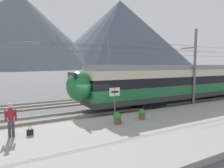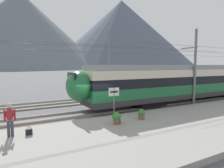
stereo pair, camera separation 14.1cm
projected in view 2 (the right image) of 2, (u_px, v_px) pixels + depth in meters
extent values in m
plane|color=#565659|center=(92.00, 119.00, 14.23)|extent=(400.00, 400.00, 0.00)
cube|color=gray|center=(127.00, 136.00, 10.21)|extent=(120.00, 7.41, 0.31)
cube|color=slate|center=(87.00, 115.00, 15.09)|extent=(120.00, 3.00, 0.12)
cube|color=gray|center=(91.00, 115.00, 14.45)|extent=(120.00, 0.07, 0.16)
cube|color=gray|center=(84.00, 111.00, 15.70)|extent=(120.00, 0.07, 0.16)
cube|color=slate|center=(67.00, 103.00, 19.88)|extent=(120.00, 3.00, 0.12)
cube|color=gray|center=(69.00, 103.00, 19.24)|extent=(120.00, 0.07, 0.16)
cube|color=gray|center=(65.00, 100.00, 20.50)|extent=(120.00, 0.07, 0.16)
cube|color=#2D2D30|center=(213.00, 91.00, 22.24)|extent=(30.52, 2.80, 0.45)
cube|color=#1E6638|center=(214.00, 85.00, 22.18)|extent=(30.52, 2.80, 0.85)
cube|color=black|center=(214.00, 78.00, 22.10)|extent=(30.52, 2.84, 0.75)
cube|color=beige|center=(214.00, 72.00, 22.03)|extent=(30.52, 2.80, 0.65)
cube|color=gray|center=(215.00, 67.00, 21.98)|extent=(30.22, 2.60, 0.45)
cube|color=black|center=(147.00, 102.00, 17.76)|extent=(2.80, 2.24, 0.42)
ellipsoid|color=#1E6638|center=(79.00, 86.00, 14.56)|extent=(1.80, 2.58, 2.25)
cube|color=black|center=(72.00, 81.00, 14.28)|extent=(0.16, 1.68, 1.19)
cube|color=black|center=(206.00, 87.00, 30.07)|extent=(2.80, 2.30, 0.42)
ellipsoid|color=#1E429E|center=(174.00, 77.00, 26.72)|extent=(1.80, 2.64, 2.25)
cube|color=black|center=(172.00, 74.00, 26.44)|extent=(0.16, 1.72, 1.19)
cylinder|color=slate|center=(195.00, 68.00, 18.27)|extent=(0.24, 0.24, 7.11)
cube|color=slate|center=(189.00, 48.00, 18.74)|extent=(0.10, 1.78, 0.10)
cylinder|color=#473823|center=(183.00, 51.00, 19.41)|extent=(47.06, 0.02, 0.02)
cylinder|color=slate|center=(109.00, 64.00, 24.43)|extent=(0.24, 0.24, 7.97)
cube|color=slate|center=(113.00, 51.00, 23.26)|extent=(0.10, 2.66, 0.10)
cylinder|color=#473823|center=(119.00, 53.00, 22.25)|extent=(47.06, 0.02, 0.02)
cylinder|color=#59595B|center=(114.00, 105.00, 12.22)|extent=(0.08, 0.08, 2.13)
cube|color=silver|center=(114.00, 92.00, 12.14)|extent=(0.70, 0.06, 0.50)
cube|color=black|center=(114.00, 92.00, 12.11)|extent=(0.52, 0.01, 0.10)
cylinder|color=#383842|center=(9.00, 129.00, 9.65)|extent=(0.14, 0.14, 0.82)
cylinder|color=#383842|center=(12.00, 128.00, 9.72)|extent=(0.14, 0.14, 0.82)
ellipsoid|color=maroon|center=(10.00, 114.00, 9.62)|extent=(0.36, 0.22, 0.62)
sphere|color=tan|center=(9.00, 105.00, 9.58)|extent=(0.22, 0.22, 0.22)
cylinder|color=maroon|center=(5.00, 116.00, 9.52)|extent=(0.09, 0.09, 0.58)
cylinder|color=maroon|center=(15.00, 115.00, 9.73)|extent=(0.09, 0.09, 0.58)
cube|color=black|center=(29.00, 132.00, 10.00)|extent=(0.32, 0.18, 0.31)
torus|color=black|center=(29.00, 128.00, 9.98)|extent=(0.16, 0.02, 0.16)
cube|color=#472D1E|center=(118.00, 122.00, 11.91)|extent=(0.32, 0.18, 0.26)
torus|color=#472D1E|center=(118.00, 119.00, 11.89)|extent=(0.16, 0.02, 0.16)
cylinder|color=brown|center=(116.00, 122.00, 11.81)|extent=(0.38, 0.38, 0.31)
sphere|color=#33752D|center=(116.00, 116.00, 11.78)|extent=(0.52, 0.52, 0.52)
sphere|color=gold|center=(116.00, 114.00, 11.77)|extent=(0.29, 0.29, 0.29)
cylinder|color=brown|center=(141.00, 117.00, 12.87)|extent=(0.41, 0.41, 0.30)
sphere|color=#33752D|center=(141.00, 113.00, 12.84)|extent=(0.48, 0.48, 0.48)
sphere|color=gold|center=(141.00, 111.00, 12.83)|extent=(0.27, 0.27, 0.27)
cone|color=slate|center=(20.00, 30.00, 200.47)|extent=(168.93, 168.93, 78.51)
cone|color=#515B6B|center=(121.00, 35.00, 245.85)|extent=(180.59, 180.59, 82.98)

